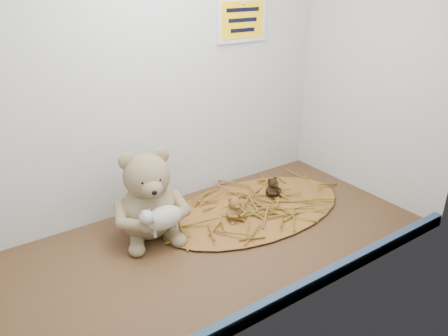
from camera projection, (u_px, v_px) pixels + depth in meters
alcove_shell at (194, 75)px, 108.79cm from camera, size 120.40×60.20×90.40cm
front_rail at (286, 297)px, 98.09cm from camera, size 119.28×2.20×3.60cm
straw_bed at (254, 208)px, 137.32cm from camera, size 63.24×36.72×1.22cm
main_teddy at (147, 194)px, 119.77cm from camera, size 24.83×25.72×25.73cm
toy_lamb at (164, 218)px, 114.11cm from camera, size 13.68×8.35×8.84cm
mini_teddy_tan at (235, 207)px, 128.86cm from camera, size 7.23×7.51×7.69cm
mini_teddy_brown at (272, 186)px, 142.31cm from camera, size 5.77×6.06×6.85cm
wall_sign at (242, 20)px, 135.62cm from camera, size 16.00×1.20×11.00cm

